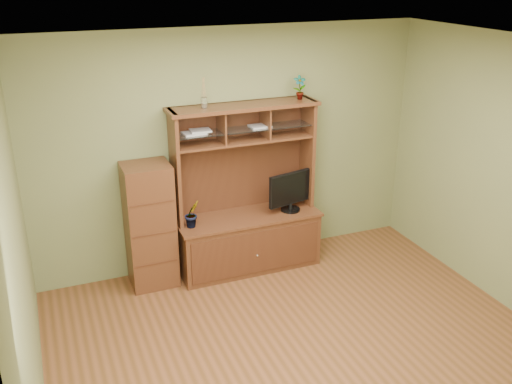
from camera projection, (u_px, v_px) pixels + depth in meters
room at (313, 218)px, 4.69m from camera, size 4.54×4.04×2.74m
media_hutch at (247, 224)px, 6.51m from camera, size 1.66×0.61×1.90m
monitor at (291, 191)px, 6.47m from camera, size 0.58×0.22×0.46m
orchid_plant at (192, 214)px, 6.10m from camera, size 0.20×0.18×0.30m
top_plant at (300, 87)px, 6.24m from camera, size 0.15×0.12×0.26m
reed_diffuser at (204, 96)px, 5.86m from camera, size 0.06×0.06×0.32m
magazines at (218, 130)px, 6.05m from camera, size 0.98×0.19×0.04m
side_cabinet at (150, 226)px, 6.09m from camera, size 0.49×0.45×1.38m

